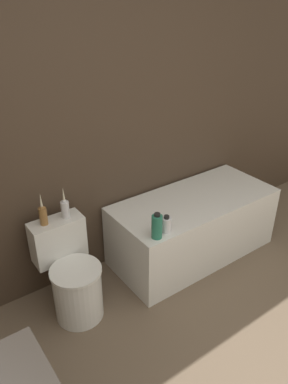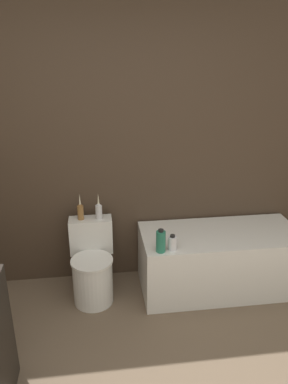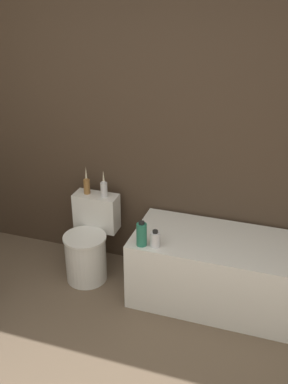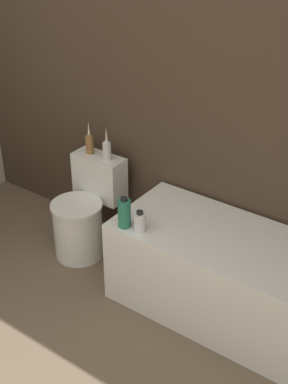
# 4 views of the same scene
# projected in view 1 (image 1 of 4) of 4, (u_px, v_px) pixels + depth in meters

# --- Properties ---
(wall_back_tiled) EXTENTS (6.40, 0.06, 2.60)m
(wall_back_tiled) POSITION_uv_depth(u_px,v_px,m) (79.00, 122.00, 2.66)
(wall_back_tiled) COLOR #423326
(wall_back_tiled) RESTS_ON ground_plane
(bathtub) EXTENTS (1.45, 0.65, 0.57)m
(bathtub) POSITION_uv_depth(u_px,v_px,m) (193.00, 226.00, 3.30)
(bathtub) COLOR white
(bathtub) RESTS_ON ground
(toilet) EXTENTS (0.39, 0.53, 0.69)m
(toilet) POSITION_uv_depth(u_px,v_px,m) (72.00, 276.00, 2.70)
(toilet) COLOR white
(toilet) RESTS_ON ground
(vase_gold) EXTENTS (0.06, 0.06, 0.25)m
(vase_gold) POSITION_uv_depth(u_px,v_px,m) (43.00, 214.00, 2.57)
(vase_gold) COLOR olive
(vase_gold) RESTS_ON toilet
(vase_silver) EXTENTS (0.06, 0.06, 0.24)m
(vase_silver) POSITION_uv_depth(u_px,v_px,m) (65.00, 207.00, 2.64)
(vase_silver) COLOR silver
(vase_silver) RESTS_ON toilet
(shampoo_bottle_tall) EXTENTS (0.08, 0.08, 0.20)m
(shampoo_bottle_tall) POSITION_uv_depth(u_px,v_px,m) (157.00, 226.00, 2.63)
(shampoo_bottle_tall) COLOR #267259
(shampoo_bottle_tall) RESTS_ON bathtub
(shampoo_bottle_short) EXTENTS (0.07, 0.07, 0.13)m
(shampoo_bottle_short) POSITION_uv_depth(u_px,v_px,m) (166.00, 224.00, 2.71)
(shampoo_bottle_short) COLOR silver
(shampoo_bottle_short) RESTS_ON bathtub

